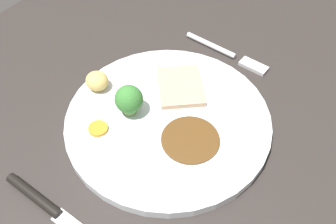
# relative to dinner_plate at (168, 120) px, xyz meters

# --- Properties ---
(dining_table) EXTENTS (1.20, 0.84, 0.04)m
(dining_table) POSITION_rel_dinner_plate_xyz_m (-0.04, 0.01, -0.02)
(dining_table) COLOR #2B2623
(dining_table) RESTS_ON ground
(dinner_plate) EXTENTS (0.28, 0.28, 0.01)m
(dinner_plate) POSITION_rel_dinner_plate_xyz_m (0.00, 0.00, 0.00)
(dinner_plate) COLOR white
(dinner_plate) RESTS_ON dining_table
(gravy_pool) EXTENTS (0.08, 0.08, 0.00)m
(gravy_pool) POSITION_rel_dinner_plate_xyz_m (0.02, 0.05, 0.01)
(gravy_pool) COLOR #563819
(gravy_pool) RESTS_ON dinner_plate
(meat_slice_main) EXTENTS (0.10, 0.10, 0.01)m
(meat_slice_main) POSITION_rel_dinner_plate_xyz_m (-0.06, -0.01, 0.01)
(meat_slice_main) COLOR tan
(meat_slice_main) RESTS_ON dinner_plate
(roast_potato_left) EXTENTS (0.04, 0.04, 0.03)m
(roast_potato_left) POSITION_rel_dinner_plate_xyz_m (0.01, -0.12, 0.02)
(roast_potato_left) COLOR #D8B260
(roast_potato_left) RESTS_ON dinner_plate
(carrot_coin_front) EXTENTS (0.03, 0.03, 0.00)m
(carrot_coin_front) POSITION_rel_dinner_plate_xyz_m (0.07, -0.07, 0.01)
(carrot_coin_front) COLOR orange
(carrot_coin_front) RESTS_ON dinner_plate
(broccoli_floret) EXTENTS (0.04, 0.04, 0.05)m
(broccoli_floret) POSITION_rel_dinner_plate_xyz_m (0.02, -0.05, 0.03)
(broccoli_floret) COLOR #8CB766
(broccoli_floret) RESTS_ON dinner_plate
(fork) EXTENTS (0.03, 0.15, 0.01)m
(fork) POSITION_rel_dinner_plate_xyz_m (-0.18, 0.00, -0.00)
(fork) COLOR silver
(fork) RESTS_ON dining_table
(knife) EXTENTS (0.02, 0.19, 0.01)m
(knife) POSITION_rel_dinner_plate_xyz_m (0.19, -0.04, -0.00)
(knife) COLOR black
(knife) RESTS_ON dining_table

